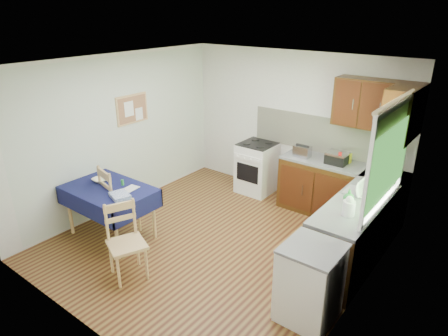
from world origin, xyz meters
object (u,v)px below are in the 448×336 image
Objects in this scene: dining_table at (109,195)px; sandwich_press at (337,158)px; chair_far at (117,198)px; kettle at (349,207)px; chair_near at (125,239)px; toaster at (302,151)px; dish_rack at (362,192)px.

dining_table is 3.44m from sandwich_press.
chair_far is 3.37m from sandwich_press.
chair_near is at bearing -144.92° from kettle.
dining_table is 1.33× the size of chair_near.
chair_near is (0.89, -0.46, -0.16)m from dining_table.
toaster is 1.10× the size of kettle.
dish_rack is (1.25, -0.77, -0.07)m from toaster.
dish_rack reaches higher than chair_near.
dining_table is 2.99× the size of dish_rack.
chair_near is at bearing 160.10° from chair_far.
sandwich_press is 1.66m from kettle.
dining_table is at bearing 85.93° from chair_near.
chair_near reaches higher than dining_table.
kettle reaches higher than dining_table.
kettle is at bearing -45.88° from toaster.
kettle is (2.17, 1.52, 0.50)m from chair_near.
chair_far is 3.41m from dish_rack.
dining_table is 4.77× the size of toaster.
chair_near is at bearing -129.89° from dish_rack.
chair_near is 3.96× the size of kettle.
chair_far is at bearing 80.05° from dining_table.
toaster is 0.86× the size of sandwich_press.
toaster is at bearing 152.54° from dish_rack.
chair_near is 2.26× the size of dish_rack.
sandwich_press is at bearing 28.66° from dining_table.
chair_near is at bearing -104.88° from toaster.
sandwich_press is 1.08m from dish_rack.
toaster is at bearing 132.97° from kettle.
toaster is (0.84, 2.94, 0.49)m from chair_near.
kettle is (0.76, -1.48, 0.02)m from sandwich_press.
kettle is (1.32, -1.42, 0.01)m from toaster.
toaster reaches higher than chair_near.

